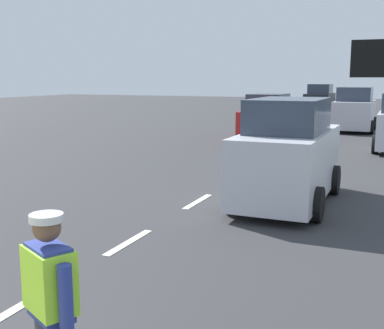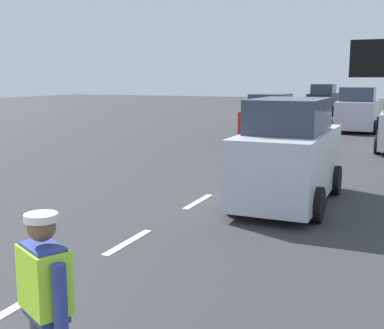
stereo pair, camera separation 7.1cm
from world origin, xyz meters
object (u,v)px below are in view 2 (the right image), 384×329
(road_worker, at_px, (48,305))
(car_oncoming_second, at_px, (270,119))
(car_oncoming_third, at_px, (323,100))
(car_outgoing_far, at_px, (357,111))
(car_outgoing_ahead, at_px, (289,155))

(road_worker, relative_size, car_oncoming_second, 0.43)
(road_worker, bearing_deg, car_oncoming_second, 99.46)
(car_oncoming_third, height_order, car_oncoming_second, car_oncoming_third)
(car_outgoing_far, height_order, car_oncoming_third, car_oncoming_third)
(car_outgoing_far, bearing_deg, car_oncoming_second, -120.91)
(road_worker, relative_size, car_oncoming_third, 0.42)
(car_outgoing_ahead, height_order, car_oncoming_second, car_outgoing_ahead)
(car_outgoing_far, xyz_separation_m, car_oncoming_third, (-3.57, 11.76, 0.01))
(road_worker, height_order, car_outgoing_far, car_outgoing_far)
(car_oncoming_second, bearing_deg, car_oncoming_third, 91.36)
(car_outgoing_ahead, bearing_deg, car_oncoming_second, 106.77)
(car_outgoing_ahead, xyz_separation_m, car_oncoming_third, (-3.69, 27.96, -0.01))
(road_worker, distance_m, car_oncoming_third, 35.75)
(car_oncoming_second, bearing_deg, car_outgoing_ahead, -73.23)
(car_oncoming_second, bearing_deg, car_outgoing_far, 59.09)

